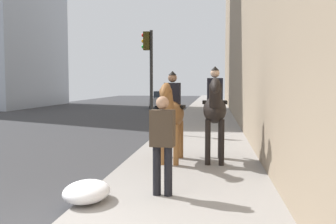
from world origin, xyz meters
name	(u,v)px	position (x,y,z in m)	size (l,w,h in m)	color
mounted_horse_near	(172,112)	(4.74, -1.16, 1.33)	(2.15, 0.62, 2.23)	brown
mounted_horse_far	(215,108)	(4.85, -2.20, 1.44)	(2.15, 0.60, 2.34)	black
pedestrian_greeting	(162,139)	(1.94, -1.32, 1.10)	(0.29, 0.42, 1.70)	black
car_near_lane	(165,99)	(26.67, 1.91, 0.75)	(4.20, 2.11, 1.44)	#B7BABF
traffic_light_near_curb	(149,66)	(10.00, 0.32, 2.72)	(0.20, 0.44, 4.07)	black
snow_pile_near	(87,191)	(1.46, -0.15, 0.29)	(0.96, 0.74, 0.33)	white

